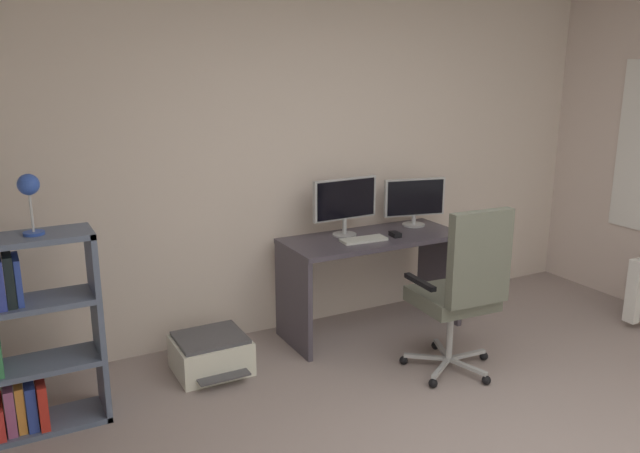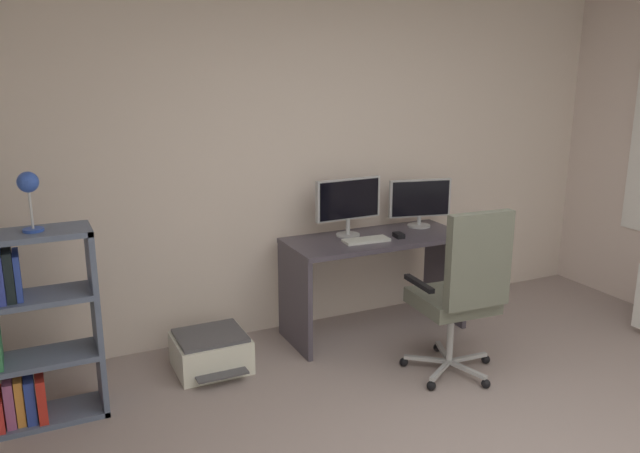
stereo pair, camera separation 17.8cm
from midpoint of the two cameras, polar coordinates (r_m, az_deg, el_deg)
wall_back at (r=4.85m, az=-0.44°, el=5.98°), size 5.37×0.10×2.59m
desk at (r=4.83m, az=5.97°, el=-3.30°), size 1.35×0.57×0.75m
monitor_main at (r=4.73m, az=3.63°, el=2.24°), size 0.53×0.18×0.43m
monitor_secondary at (r=5.07m, az=9.91°, el=2.34°), size 0.49×0.18×0.38m
keyboard at (r=4.64m, az=5.24°, el=-1.23°), size 0.35×0.15×0.02m
computer_mouse at (r=4.77m, az=8.10°, el=-0.78°), size 0.07×0.11×0.03m
office_chair at (r=4.18m, az=13.82°, el=-5.36°), size 0.61×0.63×1.15m
bookshelf at (r=3.94m, az=-24.92°, el=-9.06°), size 0.79×0.30×1.13m
desk_lamp at (r=3.71m, az=-23.32°, el=3.13°), size 0.11×0.11×0.33m
printer at (r=4.43m, az=-8.54°, el=-10.99°), size 0.48×0.51×0.25m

